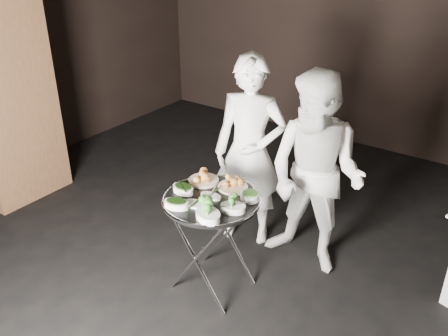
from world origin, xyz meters
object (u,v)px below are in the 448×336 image
Objects in this scene: serving_tray at (212,199)px; waiter_left at (250,153)px; waiter_right at (315,176)px; tray_stand at (212,239)px.

waiter_left reaches higher than serving_tray.
waiter_left is at bearing 101.73° from serving_tray.
waiter_right reaches higher than serving_tray.
tray_stand is 0.48× the size of waiter_right.
tray_stand is 1.09× the size of serving_tray.
waiter_right is (0.46, 0.68, 0.03)m from serving_tray.
serving_tray is (0.00, 0.00, 0.34)m from tray_stand.
tray_stand is 0.47× the size of waiter_left.
serving_tray reaches higher than tray_stand.
tray_stand is 0.90m from waiter_right.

